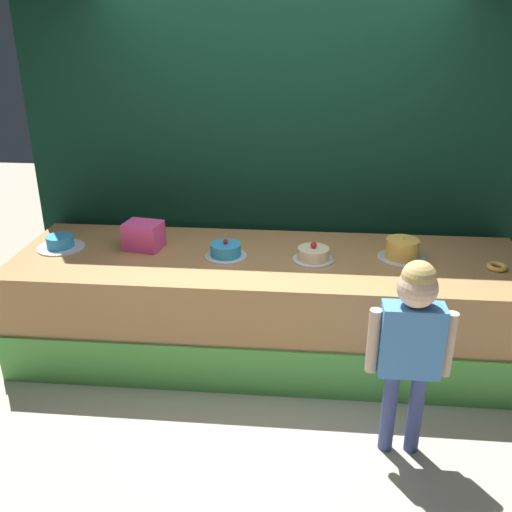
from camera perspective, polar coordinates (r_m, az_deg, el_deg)
name	(u,v)px	position (r m, az deg, el deg)	size (l,w,h in m)	color
ground_plane	(263,394)	(3.82, 0.68, -13.83)	(12.00, 12.00, 0.00)	#BCB29E
stage_platform	(269,306)	(4.06, 1.32, -5.07)	(3.57, 1.09, 0.76)	#B27F4C
curtain_backdrop	(276,153)	(4.32, 2.05, 10.45)	(3.82, 0.08, 2.70)	black
child_figure	(412,334)	(3.08, 15.55, -7.66)	(0.46, 0.21, 1.18)	#3F4C8C
pink_box	(144,236)	(4.09, -11.36, 2.05)	(0.25, 0.20, 0.20)	#F44B9A
donut	(497,267)	(4.03, 23.31, -1.01)	(0.13, 0.13, 0.03)	#F2BF4C
cake_far_left	(60,243)	(4.28, -19.28, 1.27)	(0.34, 0.34, 0.09)	silver
cake_center_left	(226,251)	(3.89, -3.09, 0.56)	(0.29, 0.29, 0.13)	silver
cake_center_right	(313,254)	(3.85, 5.85, 0.18)	(0.28, 0.28, 0.13)	silver
cake_far_right	(402,250)	(3.98, 14.62, 0.63)	(0.33, 0.33, 0.19)	silver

